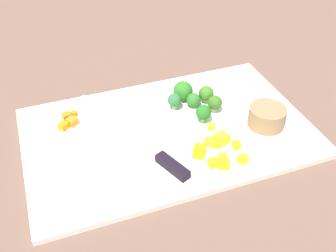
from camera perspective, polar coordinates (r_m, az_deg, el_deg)
The scene contains 24 objects.
ground_plane at distance 0.79m, azimuth 0.00°, elevation -1.24°, with size 4.00×4.00×0.00m, color brown.
cutting_board at distance 0.78m, azimuth 0.00°, elevation -0.91°, with size 0.55×0.34×0.01m, color white.
prep_bowl at distance 0.80m, azimuth 13.88°, elevation 1.29°, with size 0.07×0.07×0.04m, color #8F6D48.
chef_knife at distance 0.74m, azimuth -3.44°, elevation -2.77°, with size 0.15×0.31×0.02m.
carrot_dice_0 at distance 0.81m, azimuth -13.47°, elevation 0.62°, with size 0.02×0.02×0.01m, color orange.
carrot_dice_1 at distance 0.83m, azimuth -13.22°, elevation 1.69°, with size 0.01×0.01×0.01m, color orange.
carrot_dice_2 at distance 0.81m, azimuth -14.61°, elevation 0.01°, with size 0.02×0.02×0.01m, color orange.
carrot_dice_3 at distance 0.83m, azimuth -14.21°, elevation 1.34°, with size 0.02×0.02×0.01m, color orange.
pepper_dice_0 at distance 0.79m, azimuth 6.16°, elevation -0.07°, with size 0.01×0.02×0.01m, color yellow.
pepper_dice_1 at distance 0.75m, azimuth 7.64°, elevation -1.84°, with size 0.02×0.02×0.02m, color yellow.
pepper_dice_2 at distance 0.72m, azimuth 10.58°, elevation -4.66°, with size 0.02×0.02×0.01m, color yellow.
pepper_dice_3 at distance 0.71m, azimuth 7.91°, elevation -5.40°, with size 0.02×0.02×0.01m, color yellow.
pepper_dice_4 at distance 0.72m, azimuth 4.49°, elevation -3.60°, with size 0.02×0.02×0.02m, color yellow.
pepper_dice_5 at distance 0.74m, azimuth 6.81°, elevation -2.62°, with size 0.01×0.01×0.01m, color yellow.
pepper_dice_6 at distance 0.72m, azimuth 7.80°, elevation -4.62°, with size 0.02×0.02×0.02m, color yellow.
pepper_dice_7 at distance 0.71m, azimuth 6.42°, elevation -5.23°, with size 0.02×0.02×0.01m, color yellow.
pepper_dice_8 at distance 0.75m, azimuth 9.69°, elevation -2.69°, with size 0.01×0.01×0.01m, color yellow.
pepper_dice_9 at distance 0.75m, azimuth 5.79°, elevation -2.20°, with size 0.02×0.02×0.01m, color yellow.
broccoli_floret_0 at distance 0.83m, azimuth 3.63°, elevation 3.68°, with size 0.03×0.03×0.03m.
broccoli_floret_1 at distance 0.85m, azimuth 5.45°, elevation 4.59°, with size 0.03×0.03×0.04m.
broccoli_floret_2 at distance 0.85m, azimuth 2.15°, elevation 4.99°, with size 0.04×0.04×0.04m.
broccoli_floret_3 at distance 0.79m, azimuth 5.05°, elevation 1.90°, with size 0.03×0.03×0.04m.
broccoli_floret_4 at distance 0.82m, azimuth 0.93°, elevation 3.66°, with size 0.03×0.03×0.04m.
broccoli_floret_5 at distance 0.82m, azimuth 6.66°, elevation 3.28°, with size 0.03×0.03×0.04m.
Camera 1 is at (-0.21, -0.56, 0.51)m, focal length 42.89 mm.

